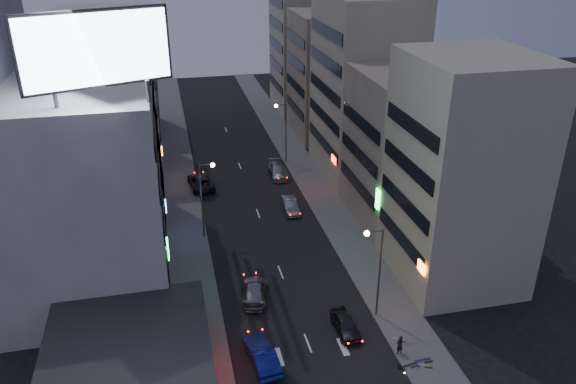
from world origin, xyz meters
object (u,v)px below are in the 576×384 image
object	(u,v)px
parked_car_left	(201,181)
person	(400,345)
parked_car_right_near	(345,324)
road_car_blue	(262,355)
scooter_black_b	(416,356)
scooter_silver_b	(405,334)
parked_car_right_mid	(290,205)
scooter_blue	(431,351)
road_car_silver	(255,291)
parked_car_right_far	(278,170)
scooter_silver_a	(433,359)

from	to	relation	value
parked_car_left	person	distance (m)	35.12
parked_car_left	person	bearing A→B (deg)	102.97
parked_car_right_near	parked_car_left	bearing A→B (deg)	105.65
road_car_blue	person	xyz separation A→B (m)	(10.14, -1.27, 0.12)
scooter_black_b	scooter_silver_b	size ratio (longest dim) A/B	1.11
parked_car_right_near	parked_car_right_mid	distance (m)	21.08
scooter_blue	scooter_black_b	xyz separation A→B (m)	(-1.27, -0.23, -0.04)
scooter_black_b	parked_car_right_near	bearing A→B (deg)	31.66
scooter_blue	scooter_silver_b	size ratio (longest dim) A/B	1.19
parked_car_left	road_car_silver	size ratio (longest dim) A/B	1.16
road_car_silver	person	xyz separation A→B (m)	(9.29, -9.34, 0.21)
road_car_blue	scooter_silver_b	world-z (taller)	road_car_blue
road_car_blue	scooter_silver_b	distance (m)	11.23
parked_car_left	parked_car_right_near	bearing A→B (deg)	99.76
scooter_black_b	scooter_blue	bearing A→B (deg)	-88.34
parked_car_right_far	road_car_silver	distance (m)	26.10
parked_car_right_mid	parked_car_left	world-z (taller)	parked_car_left
parked_car_left	scooter_black_b	world-z (taller)	parked_car_left
parked_car_right_near	scooter_blue	size ratio (longest dim) A/B	2.10
parked_car_right_mid	road_car_blue	world-z (taller)	road_car_blue
parked_car_right_near	scooter_black_b	bearing A→B (deg)	-50.83
parked_car_right_far	scooter_black_b	xyz separation A→B (m)	(2.76, -35.53, -0.10)
scooter_silver_a	scooter_blue	world-z (taller)	scooter_blue
parked_car_right_near	road_car_blue	world-z (taller)	road_car_blue
parked_car_right_near	parked_car_right_far	xyz separation A→B (m)	(1.11, 30.95, 0.08)
parked_car_right_far	scooter_black_b	size ratio (longest dim) A/B	2.99
parked_car_right_far	scooter_black_b	bearing A→B (deg)	-84.22
road_car_silver	scooter_black_b	world-z (taller)	road_car_silver
parked_car_right_near	parked_car_right_mid	xyz separation A→B (m)	(0.39, 21.08, 0.02)
parked_car_right_near	person	bearing A→B (deg)	-49.17
parked_car_right_far	scooter_silver_a	size ratio (longest dim) A/B	3.21
parked_car_right_far	scooter_silver_a	xyz separation A→B (m)	(3.85, -36.05, -0.14)
road_car_silver	scooter_blue	world-z (taller)	road_car_silver
parked_car_left	scooter_blue	size ratio (longest dim) A/B	2.97
scooter_silver_b	parked_car_right_far	bearing A→B (deg)	29.24
person	scooter_black_b	xyz separation A→B (m)	(0.78, -1.14, -0.26)
road_car_blue	scooter_silver_a	bearing A→B (deg)	159.41
parked_car_right_near	person	distance (m)	4.63
parked_car_left	scooter_silver_a	bearing A→B (deg)	104.83
parked_car_right_far	scooter_silver_b	size ratio (longest dim) A/B	3.31
person	parked_car_right_far	bearing A→B (deg)	-103.05
scooter_silver_b	scooter_black_b	bearing A→B (deg)	-162.76
person	scooter_silver_a	xyz separation A→B (m)	(1.88, -1.65, -0.29)
parked_car_right_far	person	bearing A→B (deg)	-85.37
scooter_silver_a	road_car_blue	bearing A→B (deg)	96.50
parked_car_right_mid	person	size ratio (longest dim) A/B	2.67
parked_car_left	road_car_blue	size ratio (longest dim) A/B	1.17
road_car_blue	scooter_black_b	distance (m)	11.19
parked_car_right_near	person	world-z (taller)	person
scooter_blue	scooter_silver_b	world-z (taller)	scooter_blue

